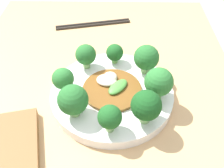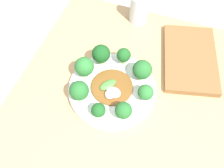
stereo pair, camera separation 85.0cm
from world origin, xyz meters
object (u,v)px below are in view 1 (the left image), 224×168
at_px(plate, 112,94).
at_px(broccoli_east, 110,117).
at_px(broccoli_north, 159,82).
at_px(chopsticks, 93,24).
at_px(broccoli_southeast, 73,100).
at_px(broccoli_south, 63,79).
at_px(broccoli_northeast, 146,106).
at_px(broccoli_west, 115,53).
at_px(broccoli_southwest, 86,55).
at_px(broccoli_northwest, 146,58).
at_px(stirfry_center, 112,87).

bearing_deg(plate, broccoli_east, -1.16).
distance_m(broccoli_north, chopsticks, 0.36).
relative_size(broccoli_southeast, broccoli_south, 1.27).
relative_size(broccoli_northeast, chopsticks, 0.32).
bearing_deg(broccoli_north, broccoli_west, -142.13).
height_order(broccoli_northeast, chopsticks, broccoli_northeast).
bearing_deg(broccoli_north, broccoli_southwest, -121.72).
bearing_deg(broccoli_southeast, broccoli_northwest, 131.41).
bearing_deg(broccoli_southeast, broccoli_east, 62.19).
height_order(broccoli_northeast, broccoli_north, same).
bearing_deg(broccoli_west, broccoli_southeast, -25.10).
relative_size(broccoli_east, broccoli_north, 0.82).
relative_size(broccoli_north, stirfry_center, 0.57).
bearing_deg(chopsticks, broccoli_south, -7.39).
distance_m(broccoli_southeast, stirfry_center, 0.11).
bearing_deg(broccoli_northwest, broccoli_south, -70.51).
bearing_deg(chopsticks, broccoli_east, 8.49).
bearing_deg(broccoli_northeast, broccoli_southeast, -95.70).
relative_size(broccoli_southeast, broccoli_west, 1.43).
bearing_deg(broccoli_south, broccoli_northwest, 109.49).
relative_size(broccoli_southeast, broccoli_northeast, 0.98).
relative_size(plate, broccoli_northwest, 3.81).
bearing_deg(chopsticks, broccoli_north, 25.97).
height_order(broccoli_south, broccoli_west, broccoli_south).
bearing_deg(broccoli_northeast, broccoli_east, -70.51).
relative_size(broccoli_northeast, broccoli_southwest, 1.20).
bearing_deg(broccoli_northwest, broccoli_east, -24.89).
bearing_deg(chopsticks, broccoli_west, 18.05).
height_order(broccoli_northwest, broccoli_south, broccoli_northwest).
xyz_separation_m(broccoli_northwest, chopsticks, (-0.24, -0.14, -0.06)).
distance_m(broccoli_southwest, broccoli_south, 0.09).
xyz_separation_m(broccoli_southeast, broccoli_northeast, (0.01, 0.14, 0.00)).
bearing_deg(broccoli_southwest, stirfry_center, 39.57).
height_order(broccoli_east, stirfry_center, broccoli_east).
height_order(broccoli_east, chopsticks, broccoli_east).
bearing_deg(broccoli_south, plate, 89.05).
distance_m(broccoli_southeast, broccoli_southwest, 0.15).
xyz_separation_m(broccoli_northeast, chopsticks, (-0.39, -0.13, -0.06)).
height_order(broccoli_southeast, broccoli_northeast, broccoli_northeast).
relative_size(broccoli_east, chopsticks, 0.26).
distance_m(stirfry_center, chopsticks, 0.31).
bearing_deg(broccoli_south, broccoli_east, 43.89).
bearing_deg(stirfry_center, plate, 7.83).
bearing_deg(stirfry_center, broccoli_northeast, 37.29).
height_order(broccoli_southeast, stirfry_center, broccoli_southeast).
relative_size(broccoli_southeast, chopsticks, 0.31).
distance_m(broccoli_east, chopsticks, 0.42).
bearing_deg(broccoli_east, broccoli_south, -136.11).
relative_size(plate, broccoli_east, 4.45).
bearing_deg(broccoli_northwest, broccoli_west, -115.25).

